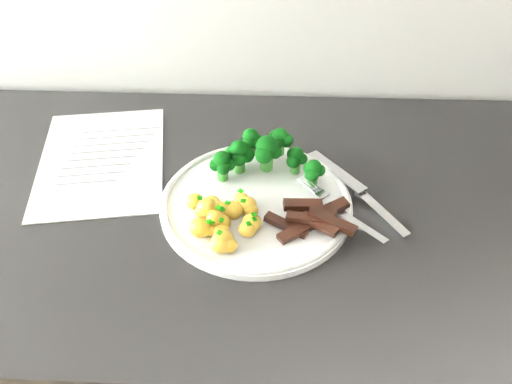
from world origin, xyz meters
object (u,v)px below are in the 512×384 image
Objects in this scene: plate at (256,203)px; knife at (368,201)px; recipe_paper at (102,160)px; potatoes at (222,219)px; counter at (212,366)px; beef_strips at (313,218)px; fork at (343,212)px; broccoli at (262,153)px.

knife reaches higher than plate.
potatoes is at bearing -35.79° from recipe_paper.
beef_strips is (0.17, -0.05, 0.48)m from counter.
plate is (0.09, -0.00, 0.47)m from counter.
counter is 17.36× the size of fork.
knife reaches higher than counter.
beef_strips reaches higher than knife.
fork is 0.06m from knife.
broccoli is 1.52× the size of potatoes.
counter is at bearing 128.47° from potatoes.
broccoli is at bearing 158.60° from knife.
fork is at bearing 20.54° from beef_strips.
plate is 1.62× the size of broccoli.
counter is 20.97× the size of potatoes.
potatoes reaches higher than plate.
broccoli reaches higher than plate.
recipe_paper is 1.77× the size of broccoli.
broccoli reaches higher than fork.
plate is 1.50× the size of knife.
recipe_paper is at bearing 161.59° from fork.
broccoli reaches higher than beef_strips.
plate is 0.09m from beef_strips.
counter is 0.49m from potatoes.
beef_strips is at bearing -56.76° from broccoli.
broccoli is 0.14m from beef_strips.
fork is (0.12, -0.10, -0.03)m from broccoli.
broccoli is 0.16m from fork.
beef_strips is 0.10m from knife.
broccoli reaches higher than counter.
fork is 0.73× the size of knife.
potatoes is at bearing -175.43° from beef_strips.
knife is at bearing 16.28° from potatoes.
beef_strips is at bearing -148.70° from knife.
beef_strips is 0.05m from fork.
beef_strips reaches higher than plate.
plate reaches higher than recipe_paper.
plate is 0.08m from broccoli.
recipe_paper is at bearing 173.62° from broccoli.
beef_strips is at bearing -15.17° from counter.
recipe_paper is 0.27m from potatoes.
fork is at bearing -8.00° from counter.
broccoli is at bearing 123.24° from beef_strips.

